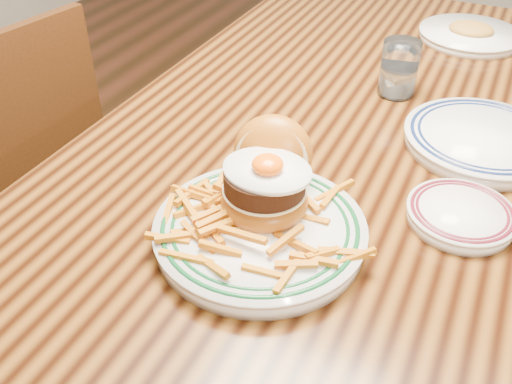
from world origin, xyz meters
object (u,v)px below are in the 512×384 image
at_px(table, 336,151).
at_px(side_plate, 461,214).
at_px(chair_left, 20,163).
at_px(main_plate, 262,211).

xyz_separation_m(table, side_plate, (0.27, -0.24, 0.10)).
relative_size(chair_left, side_plate, 5.16).
height_order(table, side_plate, side_plate).
bearing_deg(main_plate, side_plate, 15.26).
bearing_deg(chair_left, table, 16.74).
relative_size(chair_left, main_plate, 2.57).
distance_m(chair_left, main_plate, 0.95).
distance_m(chair_left, side_plate, 1.16).
bearing_deg(main_plate, table, 76.51).
relative_size(table, main_plate, 4.81).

